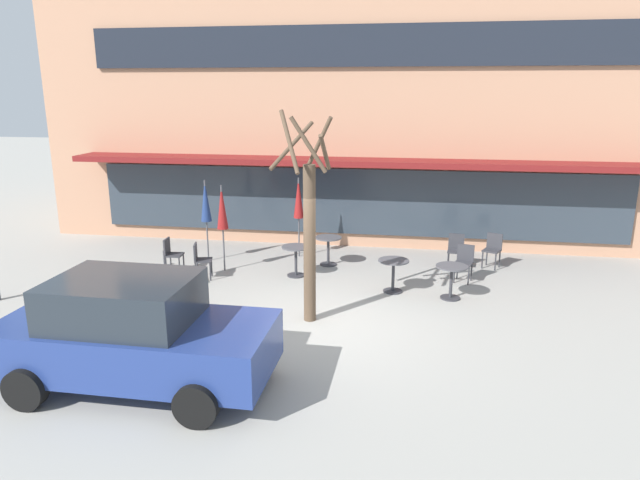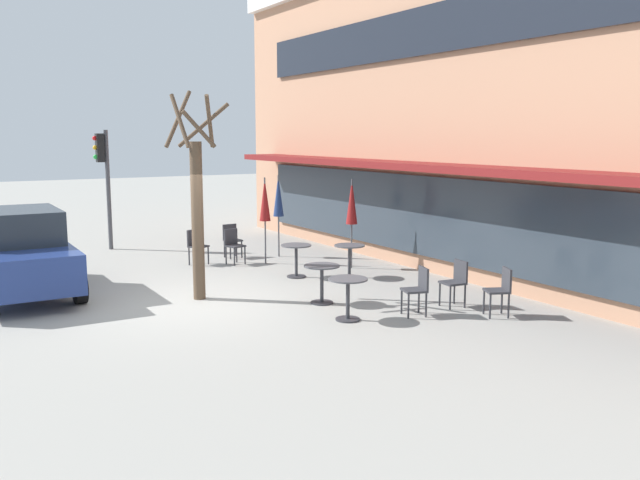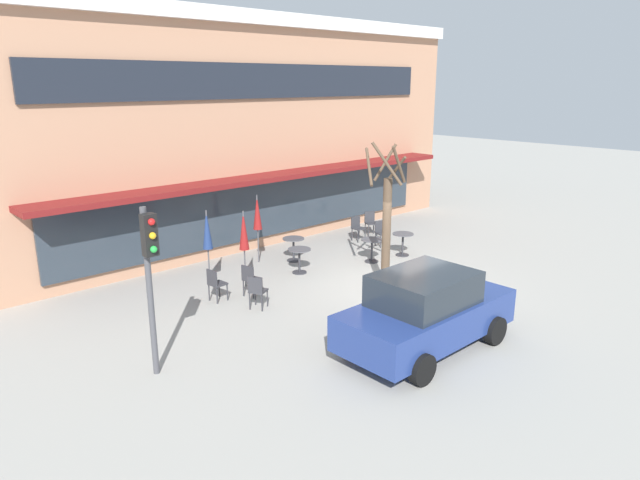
% 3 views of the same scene
% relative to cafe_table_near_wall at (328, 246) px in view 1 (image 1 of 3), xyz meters
% --- Properties ---
extents(ground_plane, '(80.00, 80.00, 0.00)m').
position_rel_cafe_table_near_wall_xyz_m(ground_plane, '(0.45, -4.04, -0.52)').
color(ground_plane, '#9E9B93').
extents(building_facade, '(18.97, 9.10, 7.83)m').
position_rel_cafe_table_near_wall_xyz_m(building_facade, '(0.45, 5.93, 3.40)').
color(building_facade, tan).
rests_on(building_facade, ground).
extents(cafe_table_near_wall, '(0.70, 0.70, 0.76)m').
position_rel_cafe_table_near_wall_xyz_m(cafe_table_near_wall, '(0.00, 0.00, 0.00)').
color(cafe_table_near_wall, '#333338').
rests_on(cafe_table_near_wall, ground).
extents(cafe_table_streetside, '(0.70, 0.70, 0.76)m').
position_rel_cafe_table_near_wall_xyz_m(cafe_table_streetside, '(1.77, -1.80, 0.00)').
color(cafe_table_streetside, '#333338').
rests_on(cafe_table_streetside, ground).
extents(cafe_table_by_tree, '(0.70, 0.70, 0.76)m').
position_rel_cafe_table_near_wall_xyz_m(cafe_table_by_tree, '(-0.65, -1.04, 0.00)').
color(cafe_table_by_tree, '#333338').
rests_on(cafe_table_by_tree, ground).
extents(cafe_table_mid_patio, '(0.70, 0.70, 0.76)m').
position_rel_cafe_table_near_wall_xyz_m(cafe_table_mid_patio, '(3.05, -2.03, 0.00)').
color(cafe_table_mid_patio, '#333338').
rests_on(cafe_table_mid_patio, ground).
extents(patio_umbrella_green_folded, '(0.28, 0.28, 2.20)m').
position_rel_cafe_table_near_wall_xyz_m(patio_umbrella_green_folded, '(-3.26, -0.14, 1.11)').
color(patio_umbrella_green_folded, '#4C4C51').
rests_on(patio_umbrella_green_folded, ground).
extents(patio_umbrella_cream_folded, '(0.28, 0.28, 2.20)m').
position_rel_cafe_table_near_wall_xyz_m(patio_umbrella_cream_folded, '(-0.92, 0.66, 1.11)').
color(patio_umbrella_cream_folded, '#4C4C51').
rests_on(patio_umbrella_cream_folded, ground).
extents(patio_umbrella_corner_open, '(0.28, 0.28, 2.20)m').
position_rel_cafe_table_near_wall_xyz_m(patio_umbrella_corner_open, '(-2.55, -0.89, 1.11)').
color(patio_umbrella_corner_open, '#4C4C51').
rests_on(patio_umbrella_corner_open, ground).
extents(cafe_chair_0, '(0.44, 0.44, 0.89)m').
position_rel_cafe_table_near_wall_xyz_m(cafe_chair_0, '(3.29, 0.28, 0.01)').
color(cafe_chair_0, '#333338').
rests_on(cafe_chair_0, ground).
extents(cafe_chair_1, '(0.50, 0.50, 0.89)m').
position_rel_cafe_table_near_wall_xyz_m(cafe_chair_1, '(3.42, -0.76, 0.01)').
color(cafe_chair_1, '#333338').
rests_on(cafe_chair_1, ground).
extents(cafe_chair_2, '(0.53, 0.53, 0.89)m').
position_rel_cafe_table_near_wall_xyz_m(cafe_chair_2, '(4.24, 0.49, 0.01)').
color(cafe_chair_2, '#333338').
rests_on(cafe_chair_2, ground).
extents(cafe_chair_3, '(0.43, 0.43, 0.89)m').
position_rel_cafe_table_near_wall_xyz_m(cafe_chair_3, '(-3.80, -1.29, 0.01)').
color(cafe_chair_3, '#333338').
rests_on(cafe_chair_3, ground).
extents(cafe_chair_4, '(0.54, 0.54, 0.89)m').
position_rel_cafe_table_near_wall_xyz_m(cafe_chair_4, '(-3.32, -2.47, 0.01)').
color(cafe_chair_4, '#333338').
rests_on(cafe_chair_4, ground).
extents(cafe_chair_5, '(0.49, 0.49, 0.89)m').
position_rel_cafe_table_near_wall_xyz_m(cafe_chair_5, '(-2.91, -1.62, 0.01)').
color(cafe_chair_5, '#333338').
rests_on(cafe_chair_5, ground).
extents(parked_sedan, '(4.21, 2.04, 1.76)m').
position_rel_cafe_table_near_wall_xyz_m(parked_sedan, '(-2.01, -6.75, 0.36)').
color(parked_sedan, navy).
rests_on(parked_sedan, ground).
extents(street_tree, '(1.22, 1.37, 4.14)m').
position_rel_cafe_table_near_wall_xyz_m(street_tree, '(0.17, -3.72, 1.38)').
color(street_tree, brown).
rests_on(street_tree, ground).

